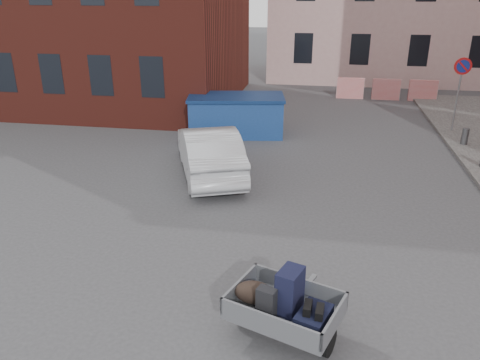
# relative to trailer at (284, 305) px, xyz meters

# --- Properties ---
(ground) EXTENTS (120.00, 120.00, 0.00)m
(ground) POSITION_rel_trailer_xyz_m (-0.81, 2.60, -0.61)
(ground) COLOR #38383A
(ground) RESTS_ON ground
(far_building) EXTENTS (6.00, 6.00, 8.00)m
(far_building) POSITION_rel_trailer_xyz_m (-20.81, 24.60, 3.39)
(far_building) COLOR maroon
(far_building) RESTS_ON ground
(no_parking_sign) EXTENTS (0.60, 0.09, 2.65)m
(no_parking_sign) POSITION_rel_trailer_xyz_m (5.19, 12.08, 1.41)
(no_parking_sign) COLOR gray
(no_parking_sign) RESTS_ON sidewalk
(barriers) EXTENTS (4.70, 0.18, 1.00)m
(barriers) POSITION_rel_trailer_xyz_m (3.39, 17.60, -0.11)
(barriers) COLOR red
(barriers) RESTS_ON ground
(trailer) EXTENTS (1.88, 1.98, 1.20)m
(trailer) POSITION_rel_trailer_xyz_m (0.00, 0.00, 0.00)
(trailer) COLOR black
(trailer) RESTS_ON ground
(dumpster) EXTENTS (3.68, 2.32, 1.44)m
(dumpster) POSITION_rel_trailer_xyz_m (-2.69, 10.61, 0.12)
(dumpster) COLOR navy
(dumpster) RESTS_ON ground
(silver_car) EXTENTS (2.97, 4.54, 1.41)m
(silver_car) POSITION_rel_trailer_xyz_m (-2.71, 6.51, 0.10)
(silver_car) COLOR #B8BBC1
(silver_car) RESTS_ON ground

